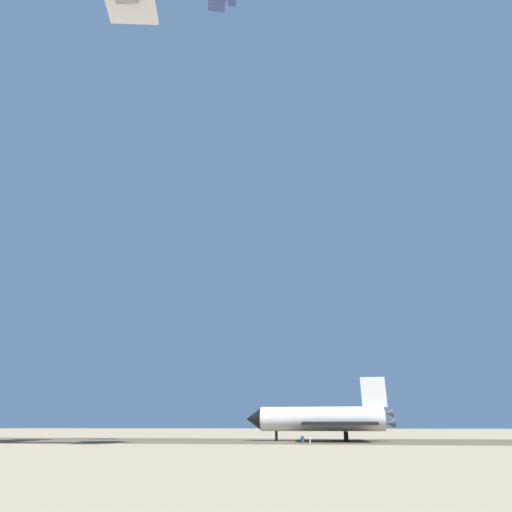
# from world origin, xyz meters

# --- Properties ---
(ground_plane) EXTENTS (1200.00, 1200.00, 0.00)m
(ground_plane) POSITION_xyz_m (0.00, 0.00, 0.00)
(ground_plane) COLOR tan
(runway_strip) EXTENTS (442.19, 88.01, 0.02)m
(runway_strip) POSITION_xyz_m (-0.24, 2.14, 0.01)
(runway_strip) COLOR brown
(runway_strip) RESTS_ON ground
(space_shuttle) EXTENTS (38.76, 25.69, 15.80)m
(space_shuttle) POSITION_xyz_m (0.29, 2.20, 5.35)
(space_shuttle) COLOR white
(space_shuttle) RESTS_ON ground
(ground_crew_near_nose) EXTENTS (0.65, 0.27, 1.73)m
(ground_crew_near_nose) POSITION_xyz_m (2.88, 17.08, 0.94)
(ground_crew_near_nose) COLOR orange
(ground_crew_near_nose) RESTS_ON ground
(ground_crew_mid_fuselage) EXTENTS (0.47, 0.52, 1.73)m
(ground_crew_mid_fuselage) POSITION_xyz_m (1.32, 16.97, 0.94)
(ground_crew_mid_fuselage) COLOR silver
(ground_crew_mid_fuselage) RESTS_ON ground
(ground_crew_near_wingtip) EXTENTS (0.65, 0.27, 1.73)m
(ground_crew_near_wingtip) POSITION_xyz_m (3.02, 17.57, 0.94)
(ground_crew_near_wingtip) COLOR #194799
(ground_crew_near_wingtip) RESTS_ON ground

